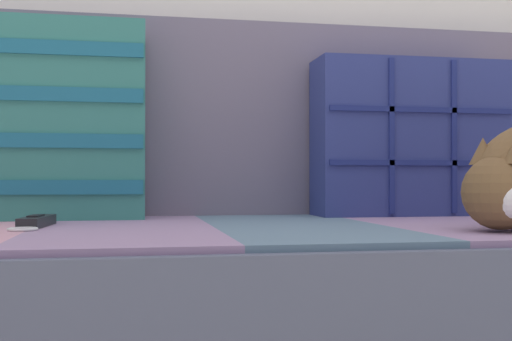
% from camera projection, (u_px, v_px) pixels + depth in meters
% --- Properties ---
extents(sofa_backrest, '(1.95, 0.14, 0.46)m').
position_uv_depth(sofa_backrest, '(192.00, 119.00, 1.56)').
color(sofa_backrest, slate).
rests_on(sofa_backrest, couch).
extents(throw_pillow_quilted, '(0.46, 0.14, 0.36)m').
position_uv_depth(throw_pillow_quilted, '(410.00, 138.00, 1.51)').
color(throw_pillow_quilted, navy).
rests_on(throw_pillow_quilted, couch).
extents(throw_pillow_striped, '(0.37, 0.14, 0.42)m').
position_uv_depth(throw_pillow_striped, '(56.00, 120.00, 1.36)').
color(throw_pillow_striped, '#337A70').
rests_on(throw_pillow_striped, couch).
extents(game_remote_near, '(0.06, 0.20, 0.02)m').
position_uv_depth(game_remote_near, '(36.00, 222.00, 1.14)').
color(game_remote_near, black).
rests_on(game_remote_near, couch).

